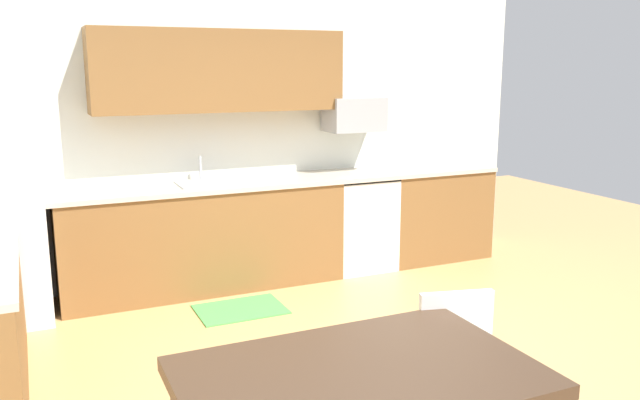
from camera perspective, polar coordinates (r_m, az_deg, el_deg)
The scene contains 13 objects.
ground_plane at distance 4.19m, azimuth 5.89°, elevation -16.12°, with size 12.00×12.00×0.00m, color tan.
wall_back at distance 6.17m, azimuth -6.38°, elevation 6.03°, with size 5.80×0.10×2.70m, color silver.
cabinet_run_back at distance 5.85m, azimuth -10.05°, elevation -3.36°, with size 2.44×0.60×0.90m, color brown.
cabinet_run_back_right at distance 6.81m, azimuth 9.68°, elevation -1.21°, with size 1.11×0.60×0.90m, color brown.
countertop_back at distance 5.90m, azimuth -5.22°, elevation 1.57°, with size 4.80×0.64×0.04m, color beige.
upper_cabinets_back at distance 5.84m, azimuth -8.67°, elevation 11.06°, with size 2.20×0.34×0.70m, color brown.
oven_range at distance 6.38m, azimuth 3.29°, elevation -1.89°, with size 0.60×0.60×0.91m.
microwave at distance 6.31m, azimuth 2.98°, elevation 7.46°, with size 0.54×0.36×0.32m, color #9EA0A5.
sink_basin at distance 5.76m, azimuth -9.87°, elevation 0.81°, with size 0.48×0.40×0.14m, color #A5A8AD.
sink_faucet at distance 5.91m, azimuth -10.37°, elevation 2.63°, with size 0.02×0.02×0.24m, color #B2B5BA.
dining_table at distance 2.69m, azimuth 3.38°, elevation -15.79°, with size 1.40×0.90×0.77m.
chair_near_table at distance 3.38m, azimuth 12.33°, elevation -13.98°, with size 0.48×0.48×0.85m.
floor_mat at distance 5.42m, azimuth -6.93°, elevation -9.43°, with size 0.70×0.50×0.01m, color #4CA54C.
Camera 1 is at (-1.90, -3.19, 1.95)m, focal length 36.76 mm.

